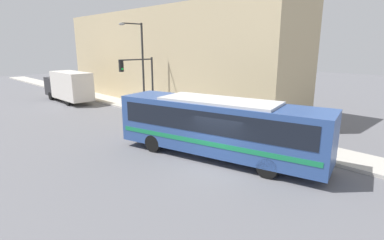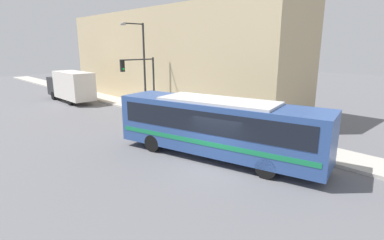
{
  "view_description": "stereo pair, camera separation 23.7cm",
  "coord_description": "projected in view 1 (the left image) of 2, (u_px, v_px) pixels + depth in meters",
  "views": [
    {
      "loc": [
        -10.45,
        -8.99,
        5.88
      ],
      "look_at": [
        2.27,
        3.95,
        1.38
      ],
      "focal_mm": 28.0,
      "sensor_mm": 36.0,
      "label": 1
    },
    {
      "loc": [
        -10.28,
        -9.16,
        5.88
      ],
      "look_at": [
        2.27,
        3.95,
        1.38
      ],
      "focal_mm": 28.0,
      "sensor_mm": 36.0,
      "label": 2
    }
  ],
  "objects": [
    {
      "name": "pedestrian_near_corner",
      "position": [
        156.0,
        100.0,
        27.09
      ],
      "size": [
        0.34,
        0.34,
        1.75
      ],
      "color": "slate",
      "rests_on": "sidewalk"
    },
    {
      "name": "building_facade",
      "position": [
        166.0,
        58.0,
        31.43
      ],
      "size": [
        6.0,
        29.68,
        9.38
      ],
      "color": "tan",
      "rests_on": "ground_plane"
    },
    {
      "name": "street_lamp",
      "position": [
        140.0,
        60.0,
        26.28
      ],
      "size": [
        2.31,
        0.28,
        7.62
      ],
      "color": "#2D2D2D",
      "rests_on": "sidewalk"
    },
    {
      "name": "parking_meter",
      "position": [
        176.0,
        107.0,
        23.96
      ],
      "size": [
        0.14,
        0.14,
        1.39
      ],
      "color": "#2D2D2D",
      "rests_on": "sidewalk"
    },
    {
      "name": "city_bus",
      "position": [
        218.0,
        124.0,
        15.83
      ],
      "size": [
        5.2,
        11.66,
        3.19
      ],
      "rotation": [
        0.0,
        0.0,
        0.24
      ],
      "color": "#2D4C8C",
      "rests_on": "ground_plane"
    },
    {
      "name": "delivery_truck",
      "position": [
        68.0,
        86.0,
        31.83
      ],
      "size": [
        2.24,
        7.79,
        3.26
      ],
      "color": "silver",
      "rests_on": "ground_plane"
    },
    {
      "name": "fire_hydrant",
      "position": [
        224.0,
        125.0,
        20.61
      ],
      "size": [
        0.28,
        0.37,
        0.74
      ],
      "color": "gold",
      "rests_on": "sidewalk"
    },
    {
      "name": "traffic_light_pole",
      "position": [
        141.0,
        76.0,
        24.87
      ],
      "size": [
        3.28,
        0.35,
        4.77
      ],
      "color": "#2D2D2D",
      "rests_on": "sidewalk"
    },
    {
      "name": "sidewalk",
      "position": [
        112.0,
        101.0,
        32.51
      ],
      "size": [
        2.57,
        70.0,
        0.18
      ],
      "color": "#B7B2A8",
      "rests_on": "ground_plane"
    },
    {
      "name": "ground_plane",
      "position": [
        215.0,
        169.0,
        14.75
      ],
      "size": [
        120.0,
        120.0,
        0.0
      ],
      "primitive_type": "plane",
      "color": "slate"
    }
  ]
}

